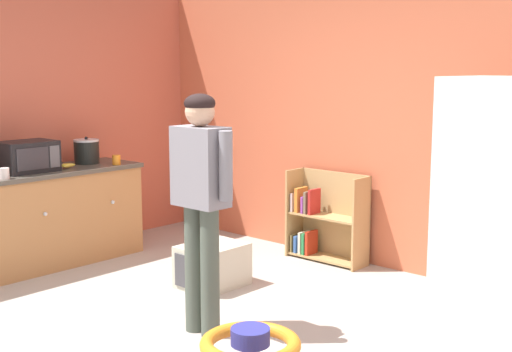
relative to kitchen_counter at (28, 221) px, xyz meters
The scene contains 13 objects.
ground_plane 2.25m from the kitchen_counter, ahead, with size 12.00×12.00×0.00m, color #A9A39B.
back_wall 3.28m from the kitchen_counter, 45.83° to the left, with size 5.20×0.06×2.70m, color #CC6442.
left_side_wall 1.24m from the kitchen_counter, 120.18° to the left, with size 0.06×2.99×2.70m, color #C96047.
kitchen_counter is the anchor object (origin of this frame).
refrigerator 4.10m from the kitchen_counter, 18.61° to the left, with size 0.73×0.68×1.78m.
bookshelf 2.77m from the kitchen_counter, 48.83° to the left, with size 0.80×0.28×0.85m.
standing_person 2.38m from the kitchen_counter, ahead, with size 0.57×0.22×1.67m.
pet_carrier 1.82m from the kitchen_counter, 25.58° to the left, with size 0.42×0.55×0.36m.
microwave 0.59m from the kitchen_counter, 78.00° to the left, with size 0.37×0.48×0.28m.
crock_pot 0.91m from the kitchen_counter, 95.37° to the left, with size 0.25×0.25×0.27m.
banana_bunch 0.62m from the kitchen_counter, 77.20° to the left, with size 0.12×0.16×0.04m.
white_cup 0.63m from the kitchen_counter, 54.09° to the right, with size 0.08×0.08×0.10m, color white.
orange_cup 1.00m from the kitchen_counter, 74.69° to the left, with size 0.08×0.08×0.10m, color orange.
Camera 1 is at (3.45, -3.04, 1.84)m, focal length 47.99 mm.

